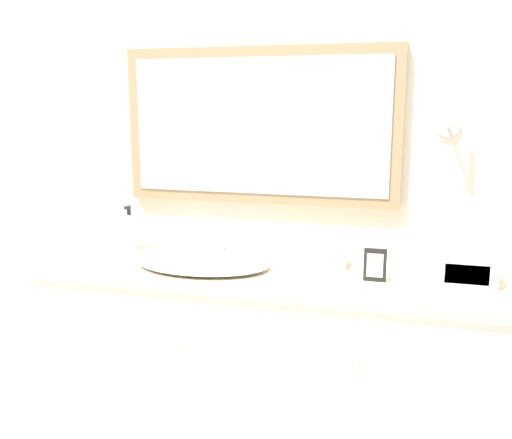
# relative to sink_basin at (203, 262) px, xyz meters

# --- Properties ---
(wall_back) EXTENTS (8.00, 0.18, 2.55)m
(wall_back) POSITION_rel_sink_basin_xyz_m (0.30, 0.33, 0.40)
(wall_back) COLOR silver
(wall_back) RESTS_ON ground_plane
(vanity_counter) EXTENTS (1.94, 0.57, 0.86)m
(vanity_counter) POSITION_rel_sink_basin_xyz_m (0.31, 0.02, -0.45)
(vanity_counter) COLOR white
(vanity_counter) RESTS_ON ground_plane
(sink_basin) EXTENTS (0.55, 0.42, 0.16)m
(sink_basin) POSITION_rel_sink_basin_xyz_m (0.00, 0.00, 0.00)
(sink_basin) COLOR white
(sink_basin) RESTS_ON vanity_counter
(soap_bottle) EXTENTS (0.06, 0.06, 0.20)m
(soap_bottle) POSITION_rel_sink_basin_xyz_m (-0.42, 0.17, 0.06)
(soap_bottle) COLOR white
(soap_bottle) RESTS_ON vanity_counter
(appliance_box) EXTENTS (0.21, 0.16, 0.11)m
(appliance_box) POSITION_rel_sink_basin_xyz_m (1.00, 0.06, 0.03)
(appliance_box) COLOR white
(appliance_box) RESTS_ON vanity_counter
(picture_frame) EXTENTS (0.08, 0.01, 0.12)m
(picture_frame) POSITION_rel_sink_basin_xyz_m (0.68, -0.02, 0.04)
(picture_frame) COLOR black
(picture_frame) RESTS_ON vanity_counter
(hand_towel_near_sink) EXTENTS (0.17, 0.11, 0.04)m
(hand_towel_near_sink) POSITION_rel_sink_basin_xyz_m (0.48, 0.14, 0.00)
(hand_towel_near_sink) COLOR silver
(hand_towel_near_sink) RESTS_ON vanity_counter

